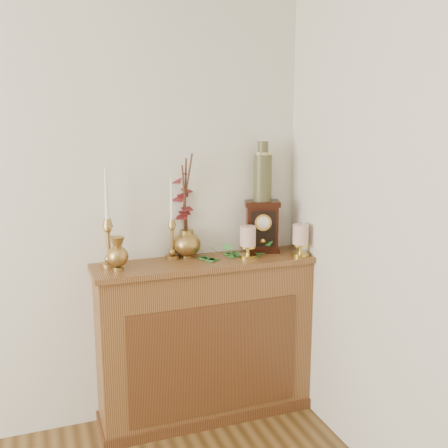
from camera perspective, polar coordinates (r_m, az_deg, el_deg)
name	(u,v)px	position (r m, az deg, el deg)	size (l,w,h in m)	color
console_shelf	(206,344)	(3.06, -1.96, -12.90)	(1.24, 0.34, 0.93)	brown
candlestick_left	(108,235)	(2.79, -12.51, -1.16)	(0.09, 0.09, 0.52)	tan
candlestick_center	(172,232)	(2.90, -5.68, -0.92)	(0.08, 0.08, 0.46)	tan
bud_vase	(118,254)	(2.73, -11.50, -3.22)	(0.11, 0.11, 0.18)	tan
ginger_jar	(183,210)	(2.95, -4.44, 1.52)	(0.24, 0.25, 0.58)	tan
pillar_candle_left	(248,240)	(2.92, 2.61, -1.76)	(0.10, 0.10, 0.19)	gold
pillar_candle_right	(300,238)	(2.99, 8.33, -1.56)	(0.10, 0.10, 0.19)	gold
ivy_garland	(241,254)	(2.96, 1.87, -3.33)	(0.38, 0.22, 0.08)	#2D702A
mantel_clock	(262,227)	(3.06, 4.14, -0.30)	(0.23, 0.19, 0.30)	black
ceramic_vase	(263,174)	(3.02, 4.22, 5.41)	(0.11, 0.11, 0.34)	#183124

